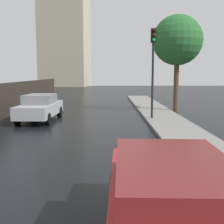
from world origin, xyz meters
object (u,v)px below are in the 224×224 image
(car_red_near_kerb, at_px, (171,206))
(car_silver_mid_road, at_px, (40,107))
(traffic_light, at_px, (153,57))
(street_tree_near, at_px, (177,41))

(car_red_near_kerb, bearing_deg, car_silver_mid_road, 113.73)
(car_red_near_kerb, height_order, traffic_light, traffic_light)
(car_silver_mid_road, xyz_separation_m, traffic_light, (6.26, 0.01, 2.74))
(car_silver_mid_road, bearing_deg, street_tree_near, -155.20)
(car_red_near_kerb, height_order, street_tree_near, street_tree_near)
(car_red_near_kerb, relative_size, car_silver_mid_road, 1.02)
(car_silver_mid_road, relative_size, traffic_light, 0.89)
(traffic_light, xyz_separation_m, street_tree_near, (2.13, 3.51, 1.29))
(car_red_near_kerb, distance_m, car_silver_mid_road, 12.91)
(traffic_light, bearing_deg, street_tree_near, 58.73)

